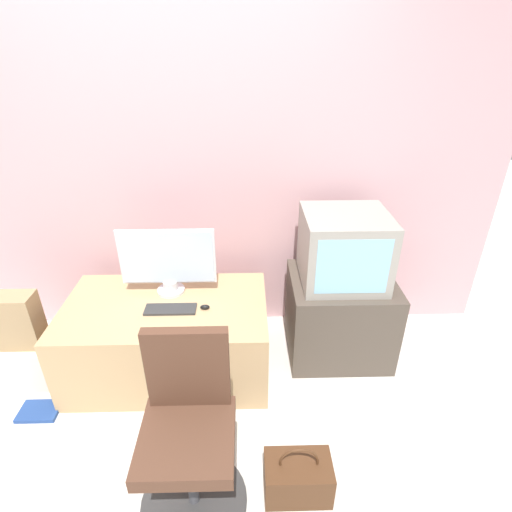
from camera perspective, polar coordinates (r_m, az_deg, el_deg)
ground_plane at (r=2.37m, az=-13.35°, el=-27.99°), size 12.00×12.00×0.00m
wall_back at (r=2.72m, az=-11.30°, el=14.10°), size 4.40×0.05×2.60m
desk at (r=2.69m, az=-12.37°, el=-11.26°), size 1.26×0.74×0.51m
side_stand at (r=2.82m, az=11.74°, el=-8.33°), size 0.68×0.57×0.58m
main_monitor at (r=2.55m, az=-12.50°, el=-0.71°), size 0.60×0.18×0.44m
keyboard at (r=2.48m, az=-12.12°, el=-7.45°), size 0.31×0.11×0.01m
mouse at (r=2.45m, az=-7.31°, el=-7.25°), size 0.06×0.03×0.03m
crt_tv at (r=2.56m, az=12.44°, el=1.08°), size 0.52×0.49×0.45m
office_chair at (r=1.96m, az=-9.47°, el=-24.48°), size 0.50×0.50×0.90m
cardboard_box_lower at (r=2.99m, az=-29.32°, el=-13.01°), size 0.27×0.26×0.29m
cardboard_box_upper at (r=2.80m, az=-30.87°, el=-7.92°), size 0.25×0.15×0.35m
handbag at (r=2.19m, az=5.98°, el=-28.91°), size 0.32×0.20×0.31m
book at (r=2.84m, az=-28.52°, el=-18.88°), size 0.23×0.16×0.02m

